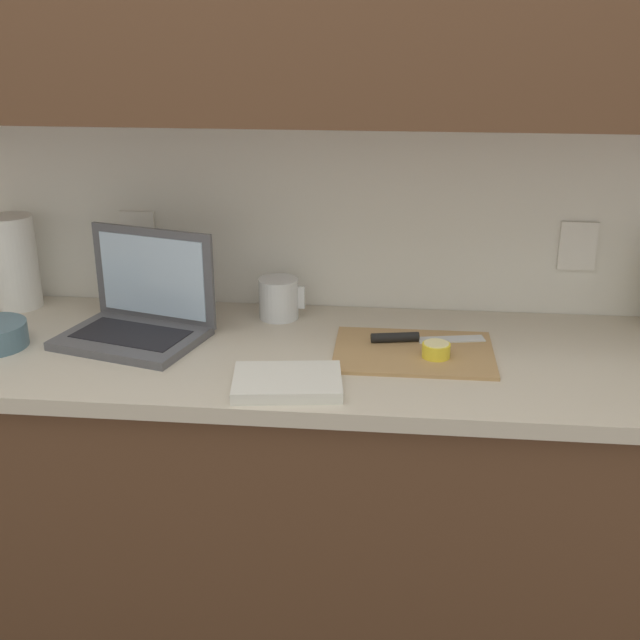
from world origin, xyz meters
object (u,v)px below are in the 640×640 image
(measuring_cup, at_px, (277,298))
(paper_towel_roll, at_px, (15,262))
(knife, at_px, (408,338))
(lemon_half_cut, at_px, (436,350))
(cutting_board, at_px, (414,352))
(laptop, at_px, (140,312))

(measuring_cup, bearing_deg, paper_towel_roll, 178.80)
(knife, bearing_deg, lemon_half_cut, -64.78)
(cutting_board, distance_m, lemon_half_cut, 0.06)
(cutting_board, xyz_separation_m, paper_towel_roll, (-1.01, 0.21, 0.12))
(laptop, bearing_deg, cutting_board, 11.82)
(measuring_cup, xyz_separation_m, paper_towel_roll, (-0.68, 0.01, 0.07))
(measuring_cup, height_order, paper_towel_roll, paper_towel_roll)
(paper_towel_roll, bearing_deg, measuring_cup, -1.20)
(lemon_half_cut, bearing_deg, knife, 126.01)
(cutting_board, bearing_deg, paper_towel_roll, 168.28)
(knife, height_order, paper_towel_roll, paper_towel_roll)
(cutting_board, relative_size, measuring_cup, 2.99)
(paper_towel_roll, bearing_deg, lemon_half_cut, -12.78)
(knife, relative_size, paper_towel_roll, 1.10)
(lemon_half_cut, distance_m, paper_towel_roll, 1.09)
(knife, xyz_separation_m, paper_towel_roll, (-1.00, 0.16, 0.10))
(laptop, height_order, measuring_cup, laptop)
(knife, bearing_deg, paper_towel_roll, 160.23)
(laptop, height_order, paper_towel_roll, laptop)
(lemon_half_cut, xyz_separation_m, measuring_cup, (-0.38, 0.23, 0.03))
(cutting_board, distance_m, measuring_cup, 0.39)
(knife, height_order, lemon_half_cut, lemon_half_cut)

